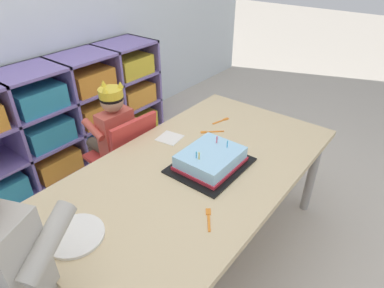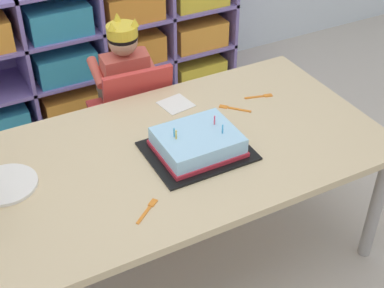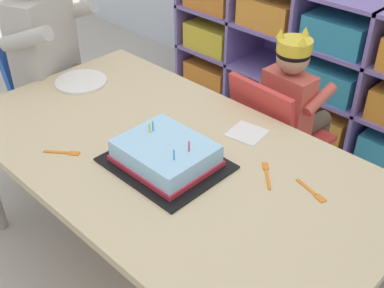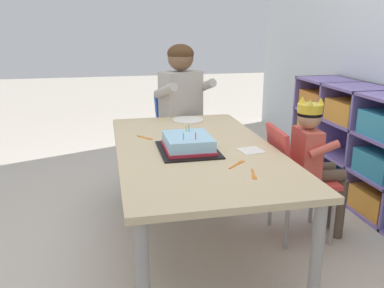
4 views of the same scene
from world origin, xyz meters
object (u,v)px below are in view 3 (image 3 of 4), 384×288
(child_with_crown, at_px, (294,99))
(birthday_cake_on_tray, at_px, (166,155))
(fork_at_table_front_edge, at_px, (267,174))
(classroom_chair_blue, at_px, (273,135))
(classroom_chair_adult_side, at_px, (44,87))
(fork_near_child_seat, at_px, (312,192))
(paper_plate_stack, at_px, (81,82))
(adult_helper_seated, at_px, (55,45))
(activity_table, at_px, (167,164))
(fork_by_napkin, at_px, (64,153))

(child_with_crown, relative_size, birthday_cake_on_tray, 2.26)
(fork_at_table_front_edge, bearing_deg, classroom_chair_blue, 168.77)
(child_with_crown, distance_m, birthday_cake_on_tray, 0.74)
(classroom_chair_adult_side, relative_size, fork_near_child_seat, 5.85)
(paper_plate_stack, xyz_separation_m, fork_at_table_front_edge, (0.94, 0.05, -0.00))
(classroom_chair_blue, height_order, fork_at_table_front_edge, classroom_chair_blue)
(classroom_chair_adult_side, relative_size, birthday_cake_on_tray, 1.92)
(adult_helper_seated, xyz_separation_m, paper_plate_stack, (0.21, -0.02, -0.10))
(classroom_chair_blue, xyz_separation_m, child_with_crown, (0.01, 0.11, 0.13))
(child_with_crown, distance_m, adult_helper_seated, 1.06)
(fork_at_table_front_edge, bearing_deg, activity_table, -110.18)
(birthday_cake_on_tray, height_order, fork_near_child_seat, birthday_cake_on_tray)
(child_with_crown, xyz_separation_m, adult_helper_seated, (-0.88, -0.58, 0.16))
(adult_helper_seated, bearing_deg, fork_at_table_front_edge, -111.64)
(activity_table, relative_size, birthday_cake_on_tray, 4.15)
(classroom_chair_adult_side, xyz_separation_m, fork_by_napkin, (0.69, -0.32, 0.13))
(activity_table, relative_size, classroom_chair_adult_side, 2.16)
(classroom_chair_blue, distance_m, birthday_cake_on_tray, 0.66)
(adult_helper_seated, height_order, fork_by_napkin, adult_helper_seated)
(paper_plate_stack, height_order, fork_near_child_seat, paper_plate_stack)
(adult_helper_seated, distance_m, birthday_cake_on_tray, 0.89)
(adult_helper_seated, xyz_separation_m, fork_near_child_seat, (1.30, 0.05, -0.10))
(classroom_chair_adult_side, relative_size, adult_helper_seated, 0.65)
(classroom_chair_adult_side, height_order, fork_by_napkin, classroom_chair_adult_side)
(classroom_chair_blue, height_order, classroom_chair_adult_side, classroom_chair_adult_side)
(paper_plate_stack, relative_size, fork_at_table_front_edge, 2.00)
(fork_by_napkin, bearing_deg, classroom_chair_blue, -146.87)
(paper_plate_stack, distance_m, fork_at_table_front_edge, 0.94)
(child_with_crown, height_order, fork_by_napkin, child_with_crown)
(classroom_chair_adult_side, bearing_deg, classroom_chair_blue, -85.42)
(adult_helper_seated, bearing_deg, activity_table, -120.57)
(birthday_cake_on_tray, bearing_deg, adult_helper_seated, 169.51)
(classroom_chair_adult_side, xyz_separation_m, paper_plate_stack, (0.31, 0.02, 0.13))
(classroom_chair_adult_side, bearing_deg, adult_helper_seated, -90.00)
(activity_table, relative_size, fork_by_napkin, 14.47)
(activity_table, distance_m, paper_plate_stack, 0.63)
(classroom_chair_adult_side, bearing_deg, fork_at_table_front_edge, -109.80)
(classroom_chair_adult_side, distance_m, paper_plate_stack, 0.33)
(classroom_chair_blue, bearing_deg, birthday_cake_on_tray, 94.50)
(adult_helper_seated, bearing_deg, child_with_crown, -79.58)
(paper_plate_stack, bearing_deg, classroom_chair_blue, 36.25)
(classroom_chair_blue, bearing_deg, fork_near_child_seat, 139.95)
(classroom_chair_adult_side, height_order, birthday_cake_on_tray, classroom_chair_adult_side)
(classroom_chair_adult_side, relative_size, fork_at_table_front_edge, 6.58)
(activity_table, distance_m, classroom_chair_blue, 0.59)
(birthday_cake_on_tray, bearing_deg, classroom_chair_adult_side, 172.99)
(activity_table, distance_m, fork_near_child_seat, 0.50)
(fork_at_table_front_edge, bearing_deg, paper_plate_stack, -130.37)
(adult_helper_seated, height_order, fork_near_child_seat, adult_helper_seated)
(classroom_chair_adult_side, height_order, adult_helper_seated, adult_helper_seated)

